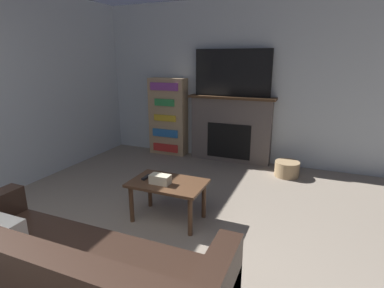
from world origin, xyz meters
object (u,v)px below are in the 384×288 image
object	(u,v)px
coffee_table	(168,188)
fireplace	(231,129)
couch	(64,288)
bookshelf	(168,117)
tv	(232,73)
storage_basket	(287,169)

from	to	relation	value
coffee_table	fireplace	bearing A→B (deg)	87.92
couch	coffee_table	world-z (taller)	couch
couch	bookshelf	distance (m)	3.92
tv	bookshelf	bearing A→B (deg)	-179.88
tv	coffee_table	distance (m)	2.50
fireplace	storage_basket	xyz separation A→B (m)	(1.02, -0.38, -0.46)
fireplace	coffee_table	distance (m)	2.26
fireplace	tv	size ratio (longest dim) A/B	1.16
storage_basket	tv	bearing A→B (deg)	160.49
fireplace	tv	bearing A→B (deg)	-90.00
fireplace	couch	xyz separation A→B (m)	(-0.08, -3.75, -0.28)
tv	couch	bearing A→B (deg)	-91.21
coffee_table	bookshelf	xyz separation A→B (m)	(-1.12, 2.22, 0.33)
couch	bookshelf	size ratio (longest dim) A/B	1.50
fireplace	coffee_table	size ratio (longest dim) A/B	1.81
fireplace	couch	distance (m)	3.76
tv	bookshelf	distance (m)	1.45
tv	coffee_table	world-z (taller)	tv
tv	couch	world-z (taller)	tv
tv	fireplace	bearing A→B (deg)	90.00
coffee_table	bookshelf	bearing A→B (deg)	116.70
fireplace	bookshelf	world-z (taller)	bookshelf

